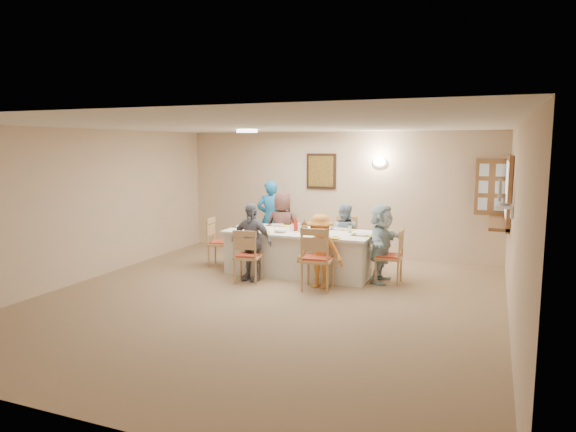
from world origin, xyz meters
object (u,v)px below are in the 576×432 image
at_px(chair_front_left, 248,255).
at_px(chair_left_end, 221,242).
at_px(chair_front_right, 318,258).
at_px(diner_front_right, 320,251).
at_px(serving_hatch, 509,191).
at_px(caregiver, 271,218).
at_px(dining_table, 299,253).
at_px(diner_back_left, 283,228).
at_px(diner_right_end, 381,243).
at_px(chair_back_left, 285,238).
at_px(diner_front_left, 251,242).
at_px(chair_back_right, 345,242).
at_px(chair_right_end, 389,256).
at_px(desk_fan, 502,196).
at_px(condiment_ketchup, 296,224).
at_px(diner_back_right, 344,236).

relative_size(chair_front_left, chair_left_end, 0.98).
xyz_separation_m(chair_front_right, diner_front_right, (0.00, 0.12, 0.08)).
relative_size(serving_hatch, caregiver, 0.98).
bearing_deg(diner_front_right, dining_table, 131.22).
relative_size(serving_hatch, diner_back_left, 1.10).
bearing_deg(chair_left_end, dining_table, -99.89).
distance_m(diner_right_end, caregiver, 2.73).
relative_size(chair_back_left, chair_front_left, 1.02).
bearing_deg(diner_front_right, diner_front_left, 179.80).
distance_m(chair_left_end, diner_front_right, 2.26).
distance_m(chair_back_right, chair_right_end, 1.24).
bearing_deg(desk_fan, condiment_ketchup, 169.57).
xyz_separation_m(chair_front_left, diner_front_left, (0.00, 0.12, 0.20)).
distance_m(desk_fan, diner_back_left, 4.10).
relative_size(chair_front_left, diner_back_left, 0.66).
bearing_deg(chair_right_end, chair_front_right, -51.56).
bearing_deg(diner_back_right, caregiver, -10.98).
bearing_deg(condiment_ketchup, serving_hatch, 12.61).
xyz_separation_m(serving_hatch, diner_front_left, (-3.90, -1.42, -0.85)).
bearing_deg(serving_hatch, diner_front_left, -160.05).
distance_m(chair_back_right, diner_front_right, 1.48).
height_order(chair_right_end, condiment_ketchup, condiment_ketchup).
xyz_separation_m(caregiver, condiment_ketchup, (0.99, -1.17, 0.11)).
distance_m(serving_hatch, condiment_ketchup, 3.50).
distance_m(chair_left_end, diner_front_left, 1.18).
xyz_separation_m(chair_front_left, chair_right_end, (2.15, 0.80, 0.00)).
distance_m(serving_hatch, diner_back_right, 2.85).
bearing_deg(chair_front_right, chair_back_right, -95.52).
height_order(chair_right_end, diner_right_end, diner_right_end).
distance_m(chair_back_right, caregiver, 1.71).
bearing_deg(chair_right_end, diner_front_right, -56.07).
distance_m(chair_front_right, diner_front_right, 0.15).
relative_size(diner_back_left, diner_front_right, 1.16).
bearing_deg(chair_front_right, diner_front_left, -11.23).
bearing_deg(caregiver, chair_front_left, 87.11).
bearing_deg(chair_back_left, diner_right_end, -32.20).
bearing_deg(diner_right_end, diner_front_left, 111.33).
bearing_deg(desk_fan, diner_front_left, -179.01).
bearing_deg(desk_fan, chair_front_right, -175.90).
xyz_separation_m(desk_fan, caregiver, (-4.24, 1.76, -0.78)).
distance_m(diner_back_left, condiment_ketchup, 0.90).
relative_size(chair_front_left, diner_back_right, 0.75).
relative_size(desk_fan, chair_left_end, 0.33).
distance_m(chair_back_right, diner_front_left, 1.91).
xyz_separation_m(dining_table, condiment_ketchup, (-0.06, -0.02, 0.50)).
bearing_deg(chair_back_left, dining_table, -63.72).
bearing_deg(desk_fan, chair_back_left, 159.54).
height_order(diner_front_left, diner_front_right, diner_front_left).
height_order(desk_fan, chair_left_end, desk_fan).
bearing_deg(chair_front_left, diner_back_left, -100.10).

